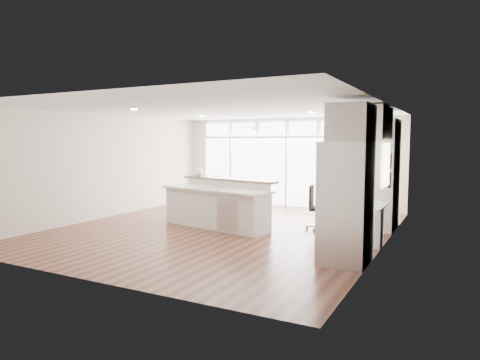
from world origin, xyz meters
The scene contains 24 objects.
floor centered at (0.00, 0.00, -0.01)m, with size 7.00×8.00×0.02m, color #401E13.
ceiling centered at (0.00, 0.00, 2.70)m, with size 7.00×8.00×0.02m, color silver.
wall_back centered at (0.00, 4.00, 1.35)m, with size 7.00×0.04×2.70m, color beige.
wall_front centered at (0.00, -4.00, 1.35)m, with size 7.00×0.04×2.70m, color beige.
wall_left centered at (-3.50, 0.00, 1.35)m, with size 0.04×8.00×2.70m, color beige.
wall_right centered at (3.50, 0.00, 1.35)m, with size 0.04×8.00×2.70m, color beige.
glass_wall centered at (0.00, 3.94, 1.05)m, with size 5.80×0.06×2.08m, color white.
transom_row centered at (0.00, 3.94, 2.38)m, with size 5.90×0.06×0.40m, color white.
desk_window centered at (3.46, 0.30, 1.55)m, with size 0.04×0.85×0.85m, color silver.
ceiling_fan centered at (-0.50, 2.80, 2.48)m, with size 1.16×1.16×0.32m, color white.
recessed_lights centered at (0.00, 0.20, 2.68)m, with size 3.40×3.00×0.02m, color beige.
oven_cabinet centered at (3.17, 1.80, 1.25)m, with size 0.64×1.20×2.50m, color white.
desk_nook centered at (3.13, 0.30, 0.38)m, with size 0.72×1.30×0.76m, color white.
upper_cabinets centered at (3.17, 0.30, 2.35)m, with size 0.64×1.30×0.64m, color white.
refrigerator centered at (3.11, -1.35, 1.00)m, with size 0.76×0.90×2.00m, color silver.
fridge_cabinet centered at (3.17, -1.35, 2.30)m, with size 0.64×0.90×0.60m, color white.
framed_photos centered at (3.46, 0.92, 1.40)m, with size 0.06×0.22×0.80m, color black.
kitchen_island centered at (-0.27, 0.15, 0.56)m, with size 2.80×1.05×1.11m, color white.
rug centered at (2.80, 1.07, 0.01)m, with size 1.01×0.73×0.01m, color #381A11.
office_chair centered at (2.00, 0.94, 0.50)m, with size 0.52×0.48×1.00m, color black.
fishbowl centered at (-1.12, 0.72, 1.23)m, with size 0.23×0.23×0.23m, color silver.
monitor centered at (3.05, 0.30, 0.95)m, with size 0.07×0.45×0.37m, color black.
keyboard centered at (2.88, 0.30, 0.77)m, with size 0.12×0.32×0.02m, color white.
potted_plant centered at (3.17, 1.80, 2.61)m, with size 0.26×0.29×0.23m, color #2C622A.
Camera 1 is at (4.78, -8.32, 2.01)m, focal length 32.00 mm.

